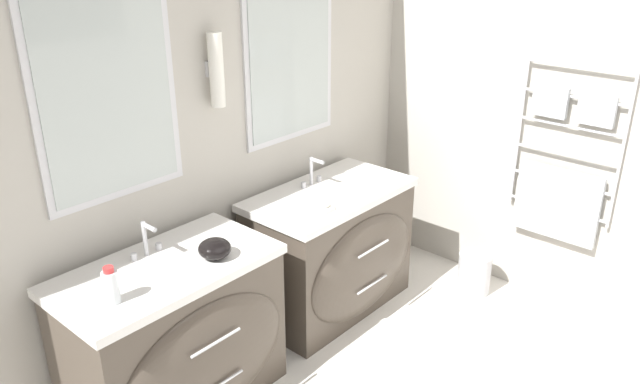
{
  "coord_description": "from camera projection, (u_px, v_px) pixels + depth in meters",
  "views": [
    {
      "loc": [
        -1.98,
        -0.29,
        2.26
      ],
      "look_at": [
        0.13,
        1.57,
        1.05
      ],
      "focal_mm": 35.0,
      "sensor_mm": 36.0,
      "label": 1
    }
  ],
  "objects": [
    {
      "name": "soap_dish",
      "position": [
        326.0,
        208.0,
        3.45
      ],
      "size": [
        0.09,
        0.06,
        0.04
      ],
      "color": "white",
      "rests_on": "vanity_right"
    },
    {
      "name": "amenity_bowl",
      "position": [
        215.0,
        249.0,
        2.96
      ],
      "size": [
        0.16,
        0.16,
        0.1
      ],
      "color": "black",
      "rests_on": "vanity_left"
    },
    {
      "name": "wall_right",
      "position": [
        563.0,
        102.0,
        3.7
      ],
      "size": [
        0.13,
        4.37,
        2.6
      ],
      "color": "#B2ADA3",
      "rests_on": "ground_plane"
    },
    {
      "name": "waste_bin",
      "position": [
        474.0,
        272.0,
        4.12
      ],
      "size": [
        0.22,
        0.22,
        0.28
      ],
      "color": "#B7B7BC",
      "rests_on": "ground_plane"
    },
    {
      "name": "faucet_left",
      "position": [
        146.0,
        240.0,
        2.96
      ],
      "size": [
        0.17,
        0.11,
        0.18
      ],
      "color": "silver",
      "rests_on": "vanity_left"
    },
    {
      "name": "wall_back",
      "position": [
        205.0,
        119.0,
        3.3
      ],
      "size": [
        4.9,
        0.16,
        2.6
      ],
      "color": "#B2ADA3",
      "rests_on": "ground_plane"
    },
    {
      "name": "vanity_right",
      "position": [
        334.0,
        250.0,
        3.85
      ],
      "size": [
        1.05,
        0.63,
        0.8
      ],
      "color": "#4C4238",
      "rests_on": "ground_plane"
    },
    {
      "name": "faucet_right",
      "position": [
        313.0,
        172.0,
        3.77
      ],
      "size": [
        0.17,
        0.11,
        0.18
      ],
      "color": "silver",
      "rests_on": "vanity_right"
    },
    {
      "name": "vanity_left",
      "position": [
        178.0,
        337.0,
        3.04
      ],
      "size": [
        1.05,
        0.63,
        0.8
      ],
      "color": "#4C4238",
      "rests_on": "ground_plane"
    },
    {
      "name": "toiletry_bottle",
      "position": [
        111.0,
        286.0,
        2.59
      ],
      "size": [
        0.07,
        0.07,
        0.17
      ],
      "color": "silver",
      "rests_on": "vanity_left"
    }
  ]
}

